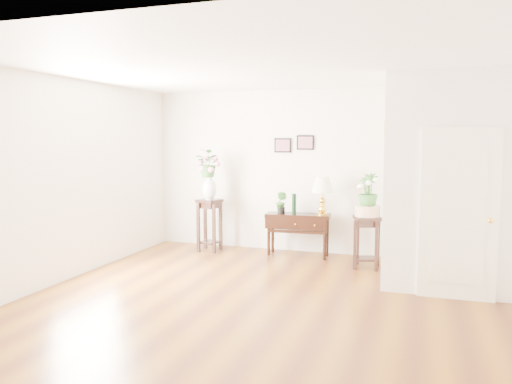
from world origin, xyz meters
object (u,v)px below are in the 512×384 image
at_px(table_lamp, 322,194).
at_px(plant_stand_b, 367,242).
at_px(console_table, 298,235).
at_px(plant_stand_a, 210,225).

distance_m(table_lamp, plant_stand_b, 1.11).
distance_m(console_table, table_lamp, 0.82).
height_order(table_lamp, plant_stand_b, table_lamp).
relative_size(console_table, plant_stand_b, 1.35).
distance_m(table_lamp, plant_stand_a, 2.07).
bearing_deg(plant_stand_b, console_table, 160.07).
xyz_separation_m(plant_stand_a, plant_stand_b, (2.75, -0.31, -0.06)).
xyz_separation_m(console_table, plant_stand_b, (1.18, -0.43, 0.04)).
relative_size(plant_stand_a, plant_stand_b, 1.15).
bearing_deg(console_table, table_lamp, -5.07).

